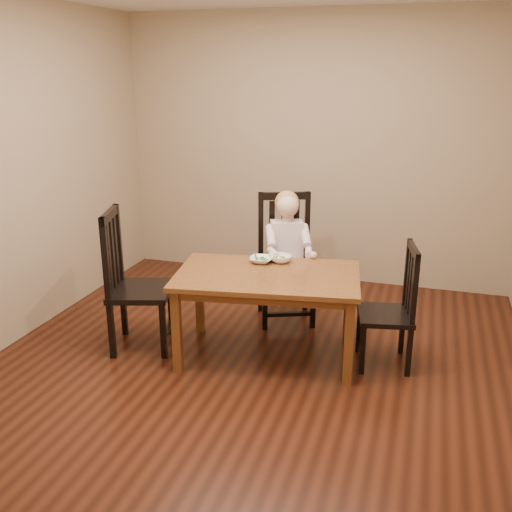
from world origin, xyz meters
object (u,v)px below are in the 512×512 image
(toddler, at_px, (287,245))
(bowl_veg, at_px, (281,259))
(chair_child, at_px, (286,260))
(chair_right, at_px, (392,309))
(dining_table, at_px, (267,283))
(bowl_peas, at_px, (261,260))
(chair_left, at_px, (133,283))

(toddler, relative_size, bowl_veg, 3.56)
(chair_child, bearing_deg, chair_right, 125.84)
(dining_table, height_order, chair_right, chair_right)
(toddler, bearing_deg, dining_table, 70.50)
(chair_child, distance_m, toddler, 0.17)
(chair_child, distance_m, bowl_veg, 0.51)
(toddler, bearing_deg, bowl_peas, 57.75)
(chair_right, relative_size, bowl_peas, 5.24)
(chair_right, bearing_deg, bowl_veg, 69.37)
(chair_left, bearing_deg, chair_right, 81.46)
(chair_child, distance_m, chair_left, 1.36)
(chair_left, bearing_deg, bowl_peas, 94.92)
(dining_table, distance_m, toddler, 0.71)
(dining_table, xyz_separation_m, chair_right, (0.92, 0.15, -0.15))
(chair_left, relative_size, toddler, 1.81)
(chair_left, relative_size, chair_right, 1.19)
(chair_child, relative_size, bowl_veg, 6.39)
(chair_right, height_order, bowl_peas, chair_right)
(toddler, distance_m, bowl_peas, 0.48)
(chair_child, distance_m, bowl_peas, 0.56)
(chair_right, height_order, bowl_veg, chair_right)
(chair_child, bearing_deg, chair_left, 20.19)
(chair_left, height_order, chair_right, chair_left)
(toddler, bearing_deg, chair_left, 17.91)
(dining_table, relative_size, bowl_veg, 8.43)
(dining_table, height_order, toddler, toddler)
(bowl_peas, height_order, bowl_veg, bowl_veg)
(chair_child, height_order, bowl_veg, chair_child)
(chair_child, xyz_separation_m, bowl_peas, (-0.07, -0.53, 0.17))
(bowl_peas, bearing_deg, chair_child, 82.91)
(dining_table, distance_m, bowl_peas, 0.28)
(chair_left, relative_size, bowl_peas, 6.26)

